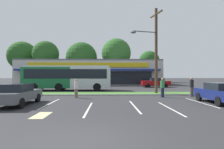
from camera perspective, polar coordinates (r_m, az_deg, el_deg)
ground_plane at (r=5.96m, az=-9.66°, el=-19.95°), size 240.00×240.00×0.00m
grass_median at (r=19.67m, az=-3.84°, el=-5.90°), size 56.00×2.20×0.12m
curb_lip at (r=18.46m, az=-4.00°, el=-6.28°), size 56.00×0.24×0.12m
parking_stripe_0 at (r=13.91m, az=-18.61°, el=-8.50°), size 0.12×4.80×0.01m
parking_stripe_1 at (r=11.30m, az=-7.27°, el=-10.45°), size 0.12×4.80×0.01m
parking_stripe_2 at (r=12.15m, az=6.97°, el=-9.73°), size 0.12×4.80×0.01m
parking_stripe_3 at (r=11.92m, az=17.40°, el=-9.90°), size 0.12×4.80×0.01m
parking_stripe_4 at (r=15.15m, az=25.70°, el=-7.81°), size 0.12×4.80×0.01m
lot_arrow at (r=10.11m, az=-21.02°, el=-11.66°), size 0.70×1.60×0.01m
storefront_building at (r=41.40m, az=-6.46°, el=0.60°), size 29.12×12.73×5.17m
tree_far_left at (r=56.58m, az=-25.99°, el=5.23°), size 7.85×7.85×11.28m
tree_left at (r=50.76m, az=-19.82°, el=5.94°), size 6.74×6.74×10.82m
tree_mid_left at (r=50.20m, az=-9.41°, el=5.13°), size 8.30×8.30×10.83m
tree_mid at (r=50.16m, az=1.32°, el=6.60°), size 7.95×7.95×11.94m
tree_mid_right at (r=53.89m, az=11.45°, el=4.06°), size 5.87×5.87×8.97m
utility_pole at (r=20.20m, az=13.10°, el=7.98°), size 3.16×2.36×9.10m
city_bus at (r=25.20m, az=-13.53°, el=-0.76°), size 11.43×2.73×3.25m
bus_stop_bench at (r=19.73m, az=-27.88°, el=-4.57°), size 1.60×0.45×0.95m
car_0 at (r=31.63m, az=13.41°, el=-2.40°), size 4.59×1.99×1.55m
car_1 at (r=31.07m, az=-13.66°, el=-2.56°), size 4.11×1.86×1.41m
car_2 at (r=15.28m, az=30.47°, el=-4.90°), size 1.96×4.13×1.47m
car_4 at (r=13.98m, az=-27.42°, el=-5.40°), size 2.00×4.32×1.44m
pedestrian_near_bench at (r=17.46m, az=15.34°, el=-3.90°), size 0.35×0.35×1.76m
pedestrian_by_pole at (r=16.67m, az=-11.02°, el=-4.23°), size 0.34×0.34×1.68m
pedestrian_mid at (r=18.85m, az=23.42°, el=-3.53°), size 0.37×0.37×1.82m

